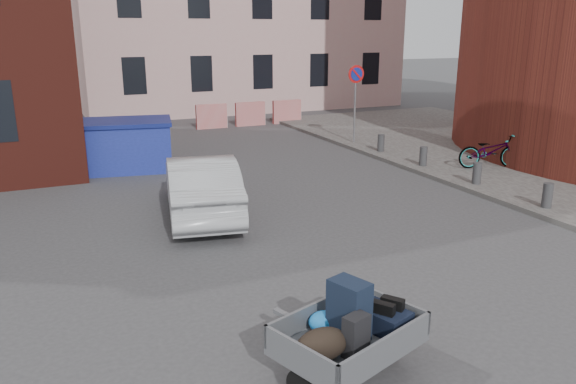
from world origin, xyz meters
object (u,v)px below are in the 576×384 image
trailer (348,332)px  bicycle (490,151)px  dumpster (111,146)px  silver_car (201,186)px

trailer → bicycle: trailer is taller
dumpster → silver_car: (1.22, -5.06, -0.06)m
silver_car → trailer: bearing=99.5°
silver_car → dumpster: bearing=-65.6°
trailer → dumpster: size_ratio=0.53×
dumpster → trailer: bearing=-74.0°
trailer → silver_car: silver_car is taller
trailer → bicycle: 11.18m
trailer → silver_car: 6.55m
dumpster → silver_car: 5.20m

